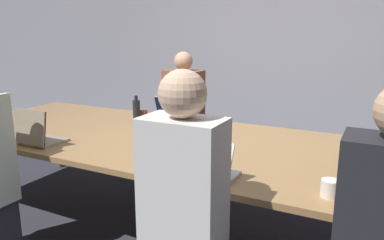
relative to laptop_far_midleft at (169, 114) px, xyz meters
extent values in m
plane|color=#2D2D38|center=(0.53, -0.55, -0.82)|extent=(24.00, 24.00, 0.00)
cube|color=#9999A3|center=(0.53, 1.91, 0.58)|extent=(12.00, 0.06, 2.80)
cube|color=#9E7547|center=(0.53, -0.55, -0.09)|extent=(4.53, 1.54, 0.04)
cylinder|color=#4C4C51|center=(-1.56, 0.04, -0.46)|extent=(0.08, 0.08, 0.71)
cube|color=silver|center=(0.00, -0.04, -0.06)|extent=(0.32, 0.21, 0.02)
cube|color=silver|center=(0.00, 0.04, 0.06)|extent=(0.33, 0.08, 0.21)
cube|color=#0F1933|center=(0.00, 0.03, 0.05)|extent=(0.32, 0.08, 0.20)
cube|color=#2D2D38|center=(-0.05, 0.41, -0.59)|extent=(0.32, 0.24, 0.45)
cube|color=brown|center=(-0.05, 0.41, 0.01)|extent=(0.40, 0.24, 0.75)
sphere|color=tan|center=(-0.05, 0.41, 0.48)|extent=(0.20, 0.20, 0.20)
cylinder|color=brown|center=(-0.25, -0.06, -0.02)|extent=(0.08, 0.08, 0.09)
cylinder|color=black|center=(-0.26, -0.16, 0.04)|extent=(0.07, 0.07, 0.20)
cylinder|color=black|center=(-0.26, -0.16, 0.16)|extent=(0.03, 0.03, 0.04)
cube|color=gray|center=(-0.49, -1.10, -0.06)|extent=(0.32, 0.26, 0.02)
cube|color=gray|center=(-0.49, -1.22, 0.08)|extent=(0.32, 0.05, 0.26)
cube|color=black|center=(-0.49, -1.21, 0.08)|extent=(0.32, 0.05, 0.26)
cylinder|color=brown|center=(-0.75, -1.05, -0.02)|extent=(0.08, 0.08, 0.10)
cylinder|color=white|center=(1.64, -1.13, -0.02)|extent=(0.09, 0.09, 0.09)
cube|color=silver|center=(0.96, -1.14, -0.06)|extent=(0.33, 0.23, 0.02)
cube|color=silver|center=(0.96, -1.21, 0.06)|extent=(0.34, 0.10, 0.21)
cube|color=#0F1933|center=(0.96, -1.20, 0.06)|extent=(0.33, 0.10, 0.21)
cube|color=silver|center=(1.02, -1.58, 0.01)|extent=(0.40, 0.24, 0.75)
sphere|color=beige|center=(1.02, -1.58, 0.50)|extent=(0.23, 0.23, 0.23)
cube|color=black|center=(0.50, -0.62, -0.04)|extent=(0.09, 0.16, 0.05)
camera|label=1|loc=(1.83, -3.07, 0.77)|focal=35.00mm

